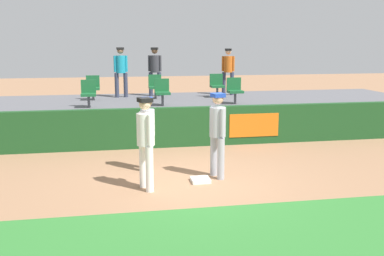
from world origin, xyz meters
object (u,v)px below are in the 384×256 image
at_px(seat_back_right, 217,84).
at_px(spectator_capped, 155,68).
at_px(seat_front_left, 89,92).
at_px(seat_front_center, 162,91).
at_px(first_base, 200,180).
at_px(player_fielder_home, 146,137).
at_px(player_runner_visitor, 148,129).
at_px(seat_front_right, 235,89).
at_px(seat_back_center, 155,85).
at_px(spectator_hooded, 228,68).
at_px(seat_back_left, 93,86).
at_px(spectator_casual, 121,69).
at_px(player_coach_visitor, 218,129).

bearing_deg(seat_back_right, spectator_capped, 160.47).
bearing_deg(seat_front_left, seat_front_center, 0.00).
xyz_separation_m(first_base, player_fielder_home, (-1.19, -0.28, 1.06)).
relative_size(player_runner_visitor, seat_back_right, 2.07).
bearing_deg(player_runner_visitor, player_fielder_home, -9.75).
bearing_deg(spectator_capped, player_fielder_home, 98.99).
distance_m(first_base, seat_front_right, 5.48).
bearing_deg(seat_back_right, seat_back_center, -179.99).
relative_size(spectator_hooded, spectator_capped, 0.97).
relative_size(seat_back_left, spectator_casual, 0.47).
distance_m(first_base, seat_back_left, 7.22).
distance_m(player_runner_visitor, player_coach_visitor, 1.68).
xyz_separation_m(seat_front_center, spectator_hooded, (2.79, 2.45, 0.53)).
distance_m(seat_front_center, spectator_hooded, 3.75).
bearing_deg(spectator_hooded, seat_back_left, 28.81).
relative_size(player_runner_visitor, spectator_hooded, 1.00).
xyz_separation_m(seat_back_left, seat_back_center, (2.15, -0.00, -0.00)).
relative_size(player_fielder_home, spectator_casual, 1.06).
bearing_deg(seat_front_right, seat_front_center, -180.00).
bearing_deg(spectator_hooded, seat_front_left, 47.24).
distance_m(first_base, seat_front_left, 5.64).
bearing_deg(player_fielder_home, spectator_capped, 155.09).
relative_size(first_base, spectator_capped, 0.22).
bearing_deg(player_runner_visitor, seat_back_center, 169.14).
distance_m(player_coach_visitor, seat_front_right, 4.90).
relative_size(seat_front_right, spectator_capped, 0.47).
xyz_separation_m(player_fielder_home, seat_back_left, (-1.23, 6.93, 0.38)).
relative_size(seat_back_right, spectator_hooded, 0.49).
relative_size(seat_front_left, spectator_capped, 0.47).
relative_size(player_coach_visitor, seat_back_center, 2.25).
height_order(first_base, seat_front_right, seat_front_right).
xyz_separation_m(seat_back_center, spectator_casual, (-1.17, 0.62, 0.56)).
distance_m(player_runner_visitor, spectator_hooded, 7.24).
distance_m(player_runner_visitor, spectator_casual, 6.28).
distance_m(first_base, spectator_hooded, 7.98).
xyz_separation_m(seat_front_left, seat_back_center, (2.23, 1.80, 0.00)).
xyz_separation_m(seat_front_left, seat_back_right, (4.47, 1.80, 0.00)).
relative_size(player_runner_visitor, seat_front_left, 2.07).
height_order(seat_back_center, spectator_casual, spectator_casual).
distance_m(first_base, seat_back_center, 6.81).
relative_size(player_fielder_home, player_runner_visitor, 1.09).
bearing_deg(player_coach_visitor, seat_front_center, 173.87).
relative_size(player_runner_visitor, seat_back_left, 2.07).
bearing_deg(spectator_capped, seat_front_right, 148.42).
bearing_deg(spectator_casual, seat_front_left, 58.91).
bearing_deg(player_runner_visitor, seat_front_right, 136.97).
distance_m(player_fielder_home, seat_front_left, 5.30).
relative_size(player_fielder_home, seat_back_right, 2.26).
distance_m(spectator_hooded, spectator_casual, 3.99).
height_order(first_base, player_runner_visitor, player_runner_visitor).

